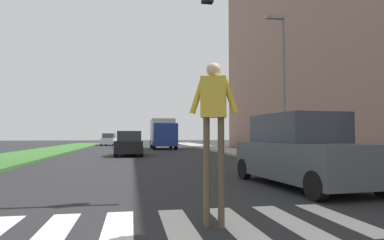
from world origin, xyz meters
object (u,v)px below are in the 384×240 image
object	(u,v)px
street_lamp_right	(282,74)
suv_crossing	(300,152)
sedan_far_horizon	(109,140)
traffic_light_gantry	(14,5)
pedestrian_performer	(214,117)
sedan_midblock	(130,144)
sedan_distant	(127,141)
truck_box_delivery	(163,133)

from	to	relation	value
street_lamp_right	suv_crossing	distance (m)	9.07
suv_crossing	sedan_far_horizon	world-z (taller)	suv_crossing
suv_crossing	sedan_far_horizon	size ratio (longest dim) A/B	1.00
suv_crossing	sedan_far_horizon	bearing A→B (deg)	101.00
traffic_light_gantry	sedan_far_horizon	world-z (taller)	traffic_light_gantry
traffic_light_gantry	pedestrian_performer	size ratio (longest dim) A/B	3.27
sedan_midblock	sedan_far_horizon	xyz separation A→B (m)	(-2.94, 24.36, -0.00)
street_lamp_right	suv_crossing	size ratio (longest dim) A/B	1.58
street_lamp_right	sedan_distant	world-z (taller)	street_lamp_right
sedan_midblock	truck_box_delivery	distance (m)	11.93
sedan_midblock	truck_box_delivery	bearing A→B (deg)	73.76
sedan_midblock	truck_box_delivery	xyz separation A→B (m)	(3.33, 11.42, 0.86)
street_lamp_right	sedan_midblock	bearing A→B (deg)	137.68
pedestrian_performer	sedan_midblock	bearing A→B (deg)	94.24
pedestrian_performer	truck_box_delivery	distance (m)	29.83
pedestrian_performer	sedan_far_horizon	xyz separation A→B (m)	(-4.30, 42.69, -0.89)
suv_crossing	sedan_midblock	size ratio (longest dim) A/B	1.07
traffic_light_gantry	pedestrian_performer	world-z (taller)	traffic_light_gantry
pedestrian_performer	sedan_distant	bearing A→B (deg)	92.90
traffic_light_gantry	sedan_distant	xyz separation A→B (m)	(2.15, 31.10, -3.55)
suv_crossing	truck_box_delivery	distance (m)	26.26
traffic_light_gantry	sedan_far_horizon	size ratio (longest dim) A/B	1.72
suv_crossing	sedan_distant	world-z (taller)	suv_crossing
traffic_light_gantry	street_lamp_right	bearing A→B (deg)	38.21
sedan_distant	traffic_light_gantry	bearing A→B (deg)	-93.96
pedestrian_performer	sedan_midblock	xyz separation A→B (m)	(-1.36, 18.34, -0.88)
traffic_light_gantry	suv_crossing	xyz separation A→B (m)	(7.19, 0.46, -3.40)
truck_box_delivery	traffic_light_gantry	bearing A→B (deg)	-102.36
sedan_distant	sedan_far_horizon	bearing A→B (deg)	106.79
sedan_midblock	sedan_far_horizon	distance (m)	24.53
pedestrian_performer	sedan_far_horizon	bearing A→B (deg)	95.75
street_lamp_right	sedan_far_horizon	xyz separation A→B (m)	(-10.75, 31.47, -3.82)
street_lamp_right	pedestrian_performer	world-z (taller)	street_lamp_right
sedan_distant	truck_box_delivery	xyz separation A→B (m)	(3.70, -4.43, 0.86)
truck_box_delivery	suv_crossing	bearing A→B (deg)	-87.06
sedan_midblock	sedan_far_horizon	world-z (taller)	sedan_midblock
suv_crossing	sedan_distant	xyz separation A→B (m)	(-5.04, 30.64, -0.15)
suv_crossing	sedan_midblock	xyz separation A→B (m)	(-4.67, 14.79, -0.15)
sedan_midblock	sedan_distant	bearing A→B (deg)	91.34
traffic_light_gantry	pedestrian_performer	distance (m)	5.63
traffic_light_gantry	sedan_distant	distance (m)	31.37
street_lamp_right	sedan_distant	distance (m)	24.68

